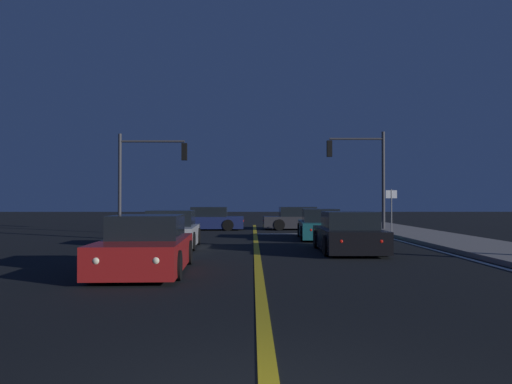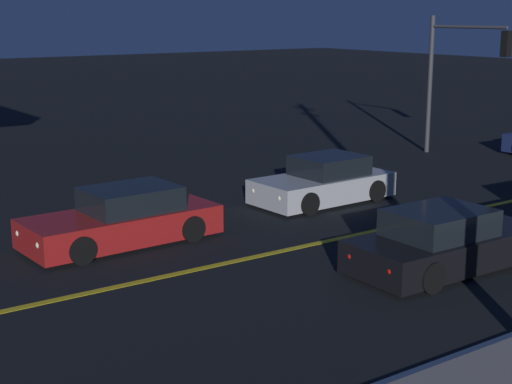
{
  "view_description": "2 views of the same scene",
  "coord_description": "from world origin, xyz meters",
  "px_view_note": "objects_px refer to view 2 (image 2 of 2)",
  "views": [
    {
      "loc": [
        -0.15,
        -4.0,
        1.67
      ],
      "look_at": [
        0.02,
        19.61,
        2.09
      ],
      "focal_mm": 37.09,
      "sensor_mm": 36.0,
      "label": 1
    },
    {
      "loc": [
        13.68,
        0.86,
        5.37
      ],
      "look_at": [
        -1.4,
        11.58,
        1.1
      ],
      "focal_mm": 54.83,
      "sensor_mm": 36.0,
      "label": 2
    }
  ],
  "objects_px": {
    "car_following_oncoming_red": "(123,219)",
    "traffic_signal_far_left": "(458,64)",
    "car_far_approaching_silver": "(324,182)",
    "car_side_waiting_black": "(445,243)"
  },
  "relations": [
    {
      "from": "car_following_oncoming_red",
      "to": "traffic_signal_far_left",
      "type": "height_order",
      "value": "traffic_signal_far_left"
    },
    {
      "from": "car_side_waiting_black",
      "to": "car_far_approaching_silver",
      "type": "height_order",
      "value": "same"
    },
    {
      "from": "traffic_signal_far_left",
      "to": "car_far_approaching_silver",
      "type": "bearing_deg",
      "value": -72.82
    },
    {
      "from": "car_following_oncoming_red",
      "to": "traffic_signal_far_left",
      "type": "bearing_deg",
      "value": -80.6
    },
    {
      "from": "car_side_waiting_black",
      "to": "car_far_approaching_silver",
      "type": "bearing_deg",
      "value": 164.12
    },
    {
      "from": "car_far_approaching_silver",
      "to": "car_following_oncoming_red",
      "type": "bearing_deg",
      "value": 91.83
    },
    {
      "from": "car_following_oncoming_red",
      "to": "traffic_signal_far_left",
      "type": "distance_m",
      "value": 15.84
    },
    {
      "from": "car_far_approaching_silver",
      "to": "car_side_waiting_black",
      "type": "bearing_deg",
      "value": 161.58
    },
    {
      "from": "car_following_oncoming_red",
      "to": "car_far_approaching_silver",
      "type": "bearing_deg",
      "value": -88.44
    },
    {
      "from": "car_side_waiting_black",
      "to": "traffic_signal_far_left",
      "type": "height_order",
      "value": "traffic_signal_far_left"
    }
  ]
}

